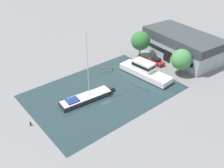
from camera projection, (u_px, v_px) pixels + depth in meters
ground_plane at (104, 92)px, 53.96m from camera, size 440.00×440.00×0.00m
water_canal at (104, 92)px, 53.96m from camera, size 21.60×31.40×0.01m
warehouse_building at (182, 45)px, 66.42m from camera, size 21.39×12.53×6.75m
quay_tree_near_building at (181, 59)px, 58.06m from camera, size 4.89×4.89×6.48m
quay_tree_by_water at (141, 41)px, 65.52m from camera, size 5.02×5.02×7.31m
parked_car at (156, 61)px, 64.41m from camera, size 4.70×2.16×1.64m
sailboat_moored at (87, 98)px, 51.03m from camera, size 3.73×12.35×14.33m
motor_cruiser at (145, 71)px, 58.96m from camera, size 13.60×4.95×3.65m
small_dinghy at (105, 69)px, 62.08m from camera, size 3.05×3.60×0.50m
mooring_bollard at (30, 124)px, 44.56m from camera, size 0.30×0.30×0.82m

